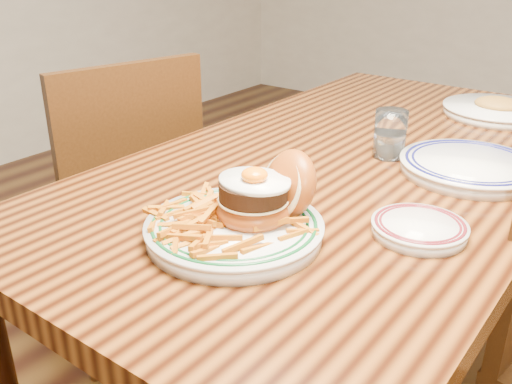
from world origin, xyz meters
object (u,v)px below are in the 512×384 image
Objects in this scene: chair_left at (120,200)px; side_plate at (419,227)px; table at (355,191)px; main_plate at (244,215)px.

chair_left is 1.01m from side_plate.
table is 9.99× the size of side_plate.
side_plate is (0.96, -0.14, 0.27)m from chair_left.
side_plate is at bearing -47.16° from table.
main_plate is (0.73, -0.32, 0.30)m from chair_left.
chair_left is at bearing 179.85° from main_plate.
side_plate is at bearing 61.63° from main_plate.
main_plate is at bearing -86.52° from table.
chair_left is at bearing 160.06° from side_plate.
table is 5.07× the size of main_plate.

